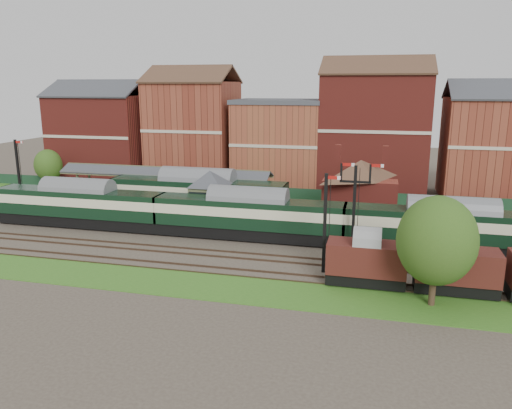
% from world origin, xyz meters
% --- Properties ---
extents(ground, '(160.00, 160.00, 0.00)m').
position_xyz_m(ground, '(0.00, 0.00, 0.00)').
color(ground, '#473D33').
rests_on(ground, ground).
extents(grass_back, '(90.00, 4.50, 0.06)m').
position_xyz_m(grass_back, '(0.00, 16.00, 0.03)').
color(grass_back, '#2D6619').
rests_on(grass_back, ground).
extents(grass_front, '(90.00, 5.00, 0.06)m').
position_xyz_m(grass_front, '(0.00, -12.00, 0.03)').
color(grass_front, '#2D6619').
rests_on(grass_front, ground).
extents(fence, '(90.00, 0.12, 1.50)m').
position_xyz_m(fence, '(0.00, 18.00, 0.75)').
color(fence, '#193823').
rests_on(fence, ground).
extents(platform, '(55.00, 3.40, 1.00)m').
position_xyz_m(platform, '(-5.00, 9.75, 0.50)').
color(platform, '#2D2D2D').
rests_on(platform, ground).
extents(signal_box, '(5.40, 5.40, 6.00)m').
position_xyz_m(signal_box, '(-3.00, 3.25, 3.19)').
color(signal_box, '#6B7956').
rests_on(signal_box, ground).
extents(brick_hut, '(3.20, 2.64, 2.94)m').
position_xyz_m(brick_hut, '(5.00, 3.25, 1.20)').
color(brick_hut, maroon).
rests_on(brick_hut, ground).
extents(station_building, '(8.10, 8.10, 5.90)m').
position_xyz_m(station_building, '(12.00, 9.75, 3.96)').
color(station_building, maroon).
rests_on(station_building, platform).
extents(canopy, '(26.00, 3.89, 4.08)m').
position_xyz_m(canopy, '(-11.00, 9.75, 4.58)').
color(canopy, '#535837').
rests_on(canopy, platform).
extents(semaphore_bracket, '(3.60, 0.25, 8.18)m').
position_xyz_m(semaphore_bracket, '(12.04, -2.50, 4.63)').
color(semaphore_bracket, black).
rests_on(semaphore_bracket, ground).
extents(semaphore_platform_end, '(1.23, 0.25, 8.00)m').
position_xyz_m(semaphore_platform_end, '(-29.98, 8.00, 4.16)').
color(semaphore_platform_end, black).
rests_on(semaphore_platform_end, ground).
extents(semaphore_siding, '(1.23, 0.25, 8.00)m').
position_xyz_m(semaphore_siding, '(10.02, -7.00, 4.16)').
color(semaphore_siding, black).
rests_on(semaphore_siding, ground).
extents(town_backdrop, '(69.00, 10.00, 16.00)m').
position_xyz_m(town_backdrop, '(-0.18, 25.00, 7.00)').
color(town_backdrop, maroon).
rests_on(town_backdrop, ground).
extents(dmu_train, '(54.99, 2.89, 4.22)m').
position_xyz_m(dmu_train, '(1.95, 0.00, 2.47)').
color(dmu_train, black).
rests_on(dmu_train, ground).
extents(platform_railcar, '(20.03, 3.15, 4.61)m').
position_xyz_m(platform_railcar, '(-5.55, 6.50, 2.68)').
color(platform_railcar, black).
rests_on(platform_railcar, ground).
extents(goods_van_a, '(5.74, 2.49, 3.48)m').
position_xyz_m(goods_van_a, '(13.34, -9.00, 1.99)').
color(goods_van_a, black).
rests_on(goods_van_a, ground).
extents(goods_van_b, '(5.72, 2.48, 3.47)m').
position_xyz_m(goods_van_b, '(19.64, -9.00, 1.98)').
color(goods_van_b, black).
rests_on(goods_van_b, ground).
extents(tree_far, '(5.22, 5.22, 7.62)m').
position_xyz_m(tree_far, '(17.83, -11.50, 4.61)').
color(tree_far, '#382619').
rests_on(tree_far, ground).
extents(tree_back, '(3.89, 3.89, 5.69)m').
position_xyz_m(tree_back, '(-31.87, 16.40, 3.44)').
color(tree_back, '#382619').
rests_on(tree_back, ground).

